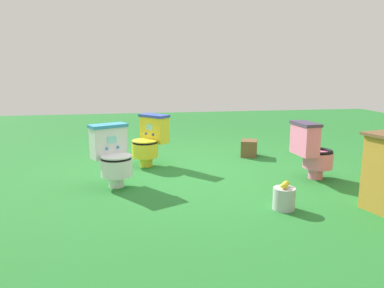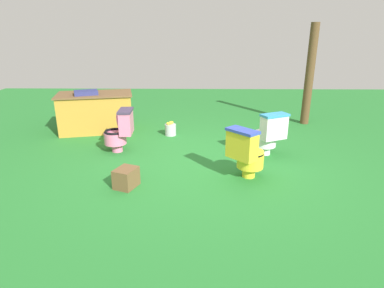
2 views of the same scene
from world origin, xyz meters
name	(u,v)px [view 1 (image 1 of 2)]	position (x,y,z in m)	size (l,w,h in m)	color
ground	(201,173)	(0.00, 0.00, 0.00)	(14.00, 14.00, 0.00)	#26752D
toilet_white	(113,155)	(1.14, 0.36, 0.37)	(0.58, 0.62, 0.73)	white
toilet_pink	(312,150)	(-1.31, 0.52, 0.37)	(0.51, 0.45, 0.73)	pink
toilet_yellow	(149,140)	(0.66, -0.52, 0.37)	(0.63, 0.63, 0.73)	yellow
small_crate	(249,148)	(-0.94, -0.82, 0.13)	(0.30, 0.24, 0.26)	brown
lemon_bucket	(284,198)	(-0.55, 1.45, 0.12)	(0.22, 0.22, 0.28)	#B7B7BF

